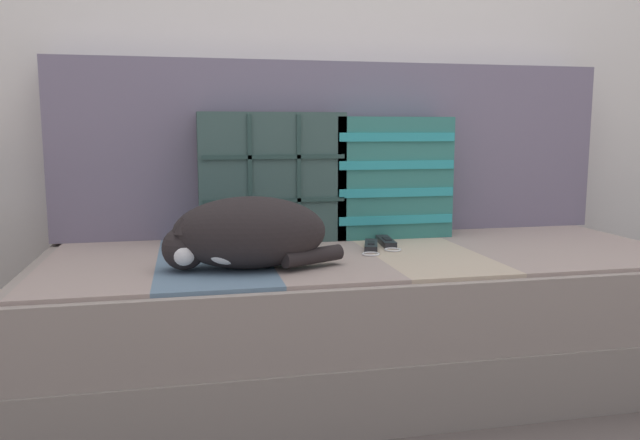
{
  "coord_description": "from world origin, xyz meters",
  "views": [
    {
      "loc": [
        -0.5,
        -1.56,
        0.7
      ],
      "look_at": [
        -0.15,
        0.06,
        0.46
      ],
      "focal_mm": 35.0,
      "sensor_mm": 36.0,
      "label": 1
    }
  ],
  "objects_px": {
    "throw_pillow_quilted": "(272,177)",
    "game_remote_near": "(387,242)",
    "couch": "(364,311)",
    "game_remote_far": "(371,246)",
    "throw_pillow_striped": "(390,177)",
    "sleeping_cat": "(244,235)"
  },
  "relations": [
    {
      "from": "throw_pillow_striped",
      "to": "throw_pillow_quilted",
      "type": "bearing_deg",
      "value": 179.92
    },
    {
      "from": "throw_pillow_striped",
      "to": "couch",
      "type": "bearing_deg",
      "value": -125.12
    },
    {
      "from": "throw_pillow_quilted",
      "to": "throw_pillow_striped",
      "type": "height_order",
      "value": "throw_pillow_quilted"
    },
    {
      "from": "throw_pillow_quilted",
      "to": "throw_pillow_striped",
      "type": "distance_m",
      "value": 0.38
    },
    {
      "from": "couch",
      "to": "game_remote_far",
      "type": "relative_size",
      "value": 9.89
    },
    {
      "from": "sleeping_cat",
      "to": "game_remote_far",
      "type": "relative_size",
      "value": 2.4
    },
    {
      "from": "couch",
      "to": "sleeping_cat",
      "type": "bearing_deg",
      "value": -153.16
    },
    {
      "from": "couch",
      "to": "game_remote_near",
      "type": "xyz_separation_m",
      "value": [
        0.08,
        0.05,
        0.19
      ]
    },
    {
      "from": "throw_pillow_quilted",
      "to": "sleeping_cat",
      "type": "xyz_separation_m",
      "value": [
        -0.12,
        -0.39,
        -0.11
      ]
    },
    {
      "from": "throw_pillow_quilted",
      "to": "sleeping_cat",
      "type": "bearing_deg",
      "value": -107.69
    },
    {
      "from": "sleeping_cat",
      "to": "game_remote_near",
      "type": "distance_m",
      "value": 0.51
    },
    {
      "from": "couch",
      "to": "sleeping_cat",
      "type": "distance_m",
      "value": 0.49
    },
    {
      "from": "game_remote_near",
      "to": "game_remote_far",
      "type": "xyz_separation_m",
      "value": [
        -0.06,
        -0.05,
        -0.0
      ]
    },
    {
      "from": "sleeping_cat",
      "to": "throw_pillow_striped",
      "type": "bearing_deg",
      "value": 37.31
    },
    {
      "from": "sleeping_cat",
      "to": "couch",
      "type": "bearing_deg",
      "value": 26.84
    },
    {
      "from": "throw_pillow_striped",
      "to": "game_remote_near",
      "type": "bearing_deg",
      "value": -111.42
    },
    {
      "from": "throw_pillow_quilted",
      "to": "sleeping_cat",
      "type": "height_order",
      "value": "throw_pillow_quilted"
    },
    {
      "from": "throw_pillow_striped",
      "to": "sleeping_cat",
      "type": "height_order",
      "value": "throw_pillow_striped"
    },
    {
      "from": "couch",
      "to": "game_remote_far",
      "type": "distance_m",
      "value": 0.19
    },
    {
      "from": "couch",
      "to": "throw_pillow_quilted",
      "type": "xyz_separation_m",
      "value": [
        -0.24,
        0.2,
        0.38
      ]
    },
    {
      "from": "throw_pillow_striped",
      "to": "game_remote_near",
      "type": "xyz_separation_m",
      "value": [
        -0.06,
        -0.15,
        -0.18
      ]
    },
    {
      "from": "throw_pillow_quilted",
      "to": "game_remote_near",
      "type": "bearing_deg",
      "value": -25.57
    }
  ]
}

